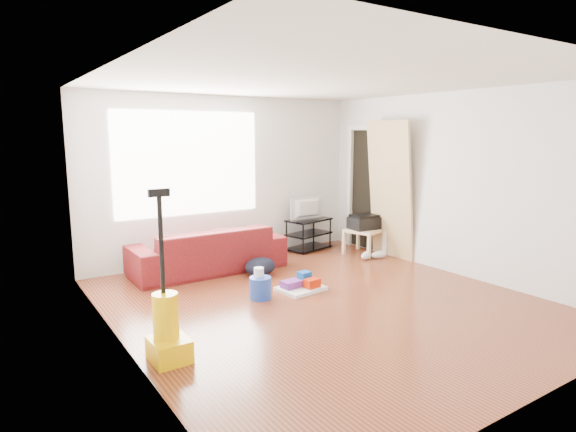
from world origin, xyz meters
TOP-DOWN VIEW (x-y plane):
  - room at (0.07, 0.15)m, footprint 4.51×5.01m
  - sofa at (-0.57, 1.95)m, footprint 2.16×0.84m
  - tv_stand at (1.38, 2.22)m, footprint 0.83×0.59m
  - tv at (1.38, 2.22)m, footprint 0.64×0.08m
  - side_table at (1.95, 1.49)m, footprint 0.64×0.64m
  - printer at (1.95, 1.49)m, footprint 0.47×0.37m
  - bucket at (-0.55, 0.52)m, footprint 0.27×0.27m
  - toilet_paper at (-0.55, 0.56)m, footprint 0.12×0.12m
  - cleaning_tray at (0.04, 0.52)m, footprint 0.58×0.49m
  - backpack at (-0.07, 1.35)m, footprint 0.50×0.42m
  - sneakers at (1.85, 1.16)m, footprint 0.53×0.27m
  - vacuum at (-2.00, -0.39)m, footprint 0.31×0.36m
  - door_panel at (2.13, 1.11)m, footprint 0.27×0.86m

SIDE VIEW (x-z plane):
  - sofa at x=-0.57m, z-range -0.31..0.31m
  - bucket at x=-0.55m, z-range -0.13..0.13m
  - backpack at x=-0.07m, z-range -0.12..0.12m
  - door_panel at x=2.13m, z-range -1.07..1.07m
  - cleaning_tray at x=0.04m, z-range -0.04..0.16m
  - sneakers at x=1.85m, z-range 0.00..0.12m
  - toilet_paper at x=-0.55m, z-range 0.13..0.24m
  - tv_stand at x=1.38m, z-range 0.01..0.53m
  - vacuum at x=-2.00m, z-range -0.47..1.01m
  - side_table at x=1.95m, z-range 0.14..0.55m
  - printer at x=1.95m, z-range 0.41..0.64m
  - tv at x=1.38m, z-range 0.52..0.89m
  - room at x=0.07m, z-range 0.00..2.51m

